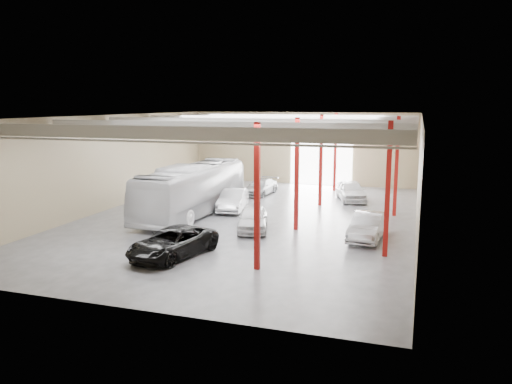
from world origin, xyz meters
The scene contains 8 objects.
depot_shell centered at (0.13, 0.48, 4.98)m, with size 22.12×32.12×7.06m.
coach_bus centered at (-4.26, 0.10, 1.80)m, with size 3.02×12.90×3.59m, color silver.
black_sedan centered at (-0.95, -9.46, 0.75)m, with size 2.47×5.37×1.49m, color black.
car_row_a centered at (1.26, -3.00, 0.76)m, with size 1.80×4.48×1.53m, color silver.
car_row_b centered at (-2.00, 2.20, 0.80)m, with size 1.69×4.83×1.59m, color #BABABF.
car_row_c centered at (-2.00, 9.00, 0.67)m, with size 1.87×4.61×1.34m, color slate.
car_right_near centered at (8.30, -2.93, 0.78)m, with size 1.64×4.71×1.55m, color #ADADB2.
car_right_far centered at (5.85, 8.64, 0.82)m, with size 1.95×4.84×1.65m, color silver.
Camera 1 is at (10.81, -31.80, 7.83)m, focal length 35.00 mm.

